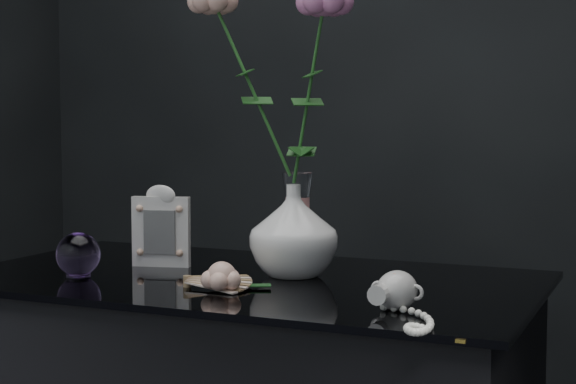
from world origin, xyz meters
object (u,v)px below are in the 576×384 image
at_px(vase, 294,231).
at_px(picture_frame, 161,226).
at_px(wine_glass, 297,222).
at_px(loose_rose, 222,277).
at_px(pearl_jar, 397,289).
at_px(paperweight, 78,254).

xyz_separation_m(vase, picture_frame, (-0.28, -0.00, -0.00)).
bearing_deg(wine_glass, loose_rose, -98.66).
bearing_deg(pearl_jar, paperweight, -178.18).
relative_size(loose_rose, pearl_jar, 0.69).
distance_m(picture_frame, loose_rose, 0.30).
distance_m(wine_glass, loose_rose, 0.25).
bearing_deg(wine_glass, picture_frame, -168.22).
bearing_deg(picture_frame, wine_glass, -2.19).
relative_size(vase, loose_rose, 1.13).
distance_m(vase, pearl_jar, 0.33).
relative_size(vase, picture_frame, 1.05).
bearing_deg(loose_rose, wine_glass, 84.73).
relative_size(picture_frame, loose_rose, 1.07).
relative_size(wine_glass, picture_frame, 1.17).
bearing_deg(wine_glass, pearl_jar, -42.47).
xyz_separation_m(wine_glass, paperweight, (-0.34, -0.21, -0.05)).
bearing_deg(pearl_jar, picture_frame, 165.51).
distance_m(picture_frame, paperweight, 0.18).
relative_size(vase, pearl_jar, 0.77).
bearing_deg(paperweight, wine_glass, 31.37).
xyz_separation_m(paperweight, loose_rose, (0.31, -0.02, -0.01)).
height_order(paperweight, pearl_jar, paperweight).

